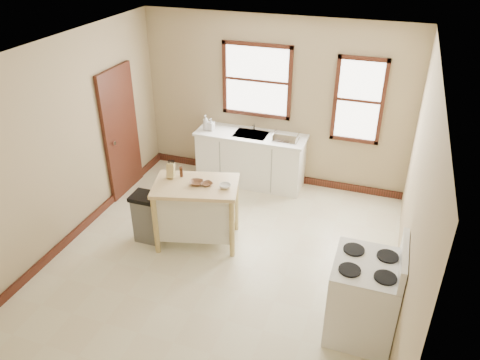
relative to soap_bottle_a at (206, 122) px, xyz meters
name	(u,v)px	position (x,y,z in m)	size (l,w,h in m)	color
floor	(221,262)	(1.08, -2.13, -1.05)	(5.00, 5.00, 0.00)	beige
ceiling	(216,55)	(1.08, -2.13, 1.75)	(5.00, 5.00, 0.00)	white
wall_back	(274,103)	(1.08, 0.37, 0.35)	(4.50, 0.04, 2.80)	tan
wall_left	(63,145)	(-1.17, -2.13, 0.35)	(0.04, 5.00, 2.80)	tan
wall_right	(415,203)	(3.33, -2.13, 0.35)	(0.04, 5.00, 2.80)	tan
window_main	(257,81)	(0.78, 0.35, 0.70)	(1.17, 0.06, 1.22)	black
window_side	(359,101)	(2.43, 0.35, 0.55)	(0.77, 0.06, 1.37)	black
door_left	(121,132)	(-1.13, -0.83, 0.00)	(0.06, 0.90, 2.10)	black
baseboard_back	(271,175)	(1.08, 0.34, -0.99)	(4.50, 0.04, 0.12)	black
baseboard_left	(82,227)	(-1.14, -2.13, -0.99)	(0.04, 5.00, 0.12)	black
sink_counter	(251,159)	(0.78, 0.07, -0.59)	(1.86, 0.62, 0.92)	white
faucet	(254,124)	(0.78, 0.25, -0.02)	(0.03, 0.03, 0.22)	silver
soap_bottle_a	(206,122)	(0.00, 0.00, 0.00)	(0.10, 0.10, 0.26)	#B2B2B2
soap_bottle_b	(211,124)	(0.09, 0.01, -0.03)	(0.09, 0.10, 0.21)	#B2B2B2
dish_rack	(286,137)	(1.39, 0.03, -0.08)	(0.41, 0.30, 0.10)	silver
kitchen_island	(197,213)	(0.59, -1.78, -0.59)	(1.14, 0.72, 0.93)	#F8D992
knife_block	(171,171)	(0.20, -1.71, -0.02)	(0.10, 0.10, 0.20)	tan
pepper_grinder	(181,172)	(0.32, -1.65, -0.05)	(0.04, 0.04, 0.15)	#3C1E10
bowl_a	(197,183)	(0.60, -1.77, -0.10)	(0.18, 0.18, 0.04)	brown
bowl_b	(207,184)	(0.75, -1.75, -0.10)	(0.14, 0.14, 0.03)	brown
bowl_c	(225,186)	(1.00, -1.73, -0.10)	(0.16, 0.16, 0.05)	silver
trash_bin	(147,217)	(-0.10, -1.98, -0.68)	(0.38, 0.32, 0.74)	#5F5F5D
gas_stove	(365,288)	(2.97, -2.73, -0.44)	(0.76, 0.77, 1.22)	white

